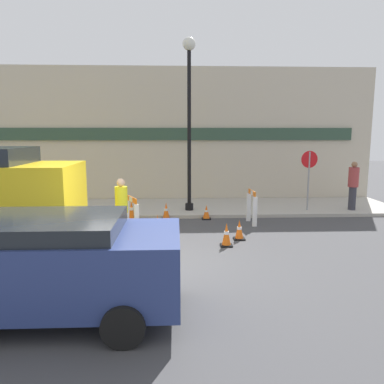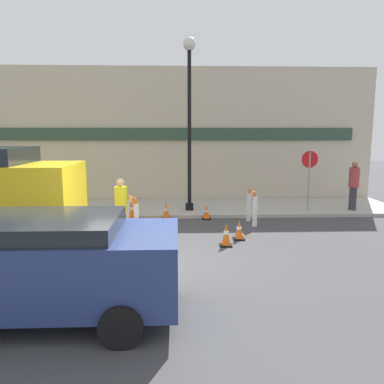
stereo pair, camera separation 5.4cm
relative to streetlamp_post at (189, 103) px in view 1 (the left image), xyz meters
The scene contains 16 objects.
ground_plane 6.75m from the streetlamp_post, 103.06° to the right, with size 60.00×60.00×0.00m, color #424244.
sidewalk_slab 4.08m from the streetlamp_post, 149.04° to the left, with size 18.00×3.27×0.12m.
storefront_facade 2.98m from the streetlamp_post, 116.94° to the left, with size 18.00×0.22×5.50m.
streetlamp_post is the anchor object (origin of this frame).
stop_sign 4.83m from the streetlamp_post, ahead, with size 0.60×0.08×2.11m.
barricade_0 4.57m from the streetlamp_post, 123.25° to the right, with size 0.52×0.90×1.07m.
barricade_1 4.16m from the streetlamp_post, 41.17° to the right, with size 0.19×0.78×1.07m.
traffic_cone_0 5.43m from the streetlamp_post, 78.70° to the right, with size 0.30×0.30×0.60m.
traffic_cone_1 3.81m from the streetlamp_post, 61.58° to the right, with size 0.30×0.30×0.48m.
traffic_cone_2 4.90m from the streetlamp_post, 106.80° to the right, with size 0.30×0.30×0.66m.
traffic_cone_3 4.18m from the streetlamp_post, 149.41° to the right, with size 0.30×0.30×0.71m.
traffic_cone_4 3.81m from the streetlamp_post, 129.11° to the right, with size 0.30×0.30×0.58m.
traffic_cone_5 5.12m from the streetlamp_post, 70.27° to the right, with size 0.30×0.30×0.54m.
person_worker 5.06m from the streetlamp_post, 117.12° to the right, with size 0.46×0.46×1.70m.
person_pedestrian 6.49m from the streetlamp_post, ahead, with size 0.45×0.45×1.73m.
parked_car_1 8.48m from the streetlamp_post, 107.83° to the right, with size 4.02×2.01×1.60m.
Camera 1 is at (0.78, -7.75, 2.85)m, focal length 35.00 mm.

